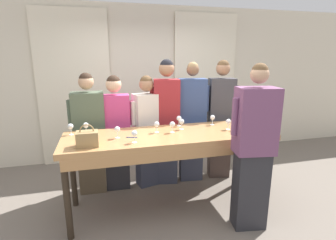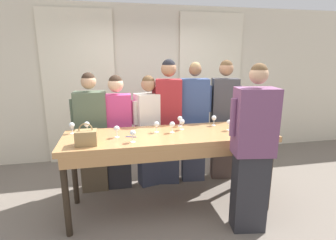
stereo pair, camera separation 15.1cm
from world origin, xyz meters
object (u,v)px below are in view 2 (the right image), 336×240
wine_glass_back_left (255,127)px  wine_glass_back_mid (172,125)px  handbag (86,137)px  host_pouring (253,151)px  potted_plant (243,135)px  wine_glass_center_left (182,122)px  guest_cream_sweater (149,130)px  wine_glass_near_host (214,118)px  guest_striped_shirt (169,120)px  guest_navy_coat (194,122)px  wine_glass_center_mid (72,126)px  wine_glass_by_bottle (157,124)px  wine_glass_front_left (229,123)px  guest_pink_top (118,131)px  guest_beige_cap (224,119)px  wine_glass_front_right (133,133)px  wine_glass_center_right (87,125)px  tasting_bar (170,141)px  guest_olive_jacket (92,133)px  wine_bottle (244,120)px  wine_glass_front_mid (117,129)px  wine_glass_back_right (180,119)px

wine_glass_back_left → wine_glass_back_mid: same height
handbag → host_pouring: host_pouring is taller
potted_plant → wine_glass_center_left: bearing=-139.4°
handbag → guest_cream_sweater: bearing=48.8°
handbag → wine_glass_near_host: bearing=16.3°
guest_striped_shirt → guest_navy_coat: guest_striped_shirt is taller
wine_glass_center_mid → wine_glass_by_bottle: bearing=-9.2°
wine_glass_front_left → guest_pink_top: (-1.38, 0.69, -0.22)m
guest_navy_coat → guest_beige_cap: (0.48, 0.00, 0.02)m
wine_glass_front_right → wine_glass_center_left: size_ratio=1.00×
wine_glass_center_right → wine_glass_back_left: 2.03m
tasting_bar → wine_glass_back_left: bearing=-15.2°
wine_glass_back_mid → guest_olive_jacket: guest_olive_jacket is taller
wine_bottle → potted_plant: wine_bottle is taller
guest_navy_coat → wine_glass_front_mid: bearing=-148.8°
wine_glass_center_left → wine_glass_center_mid: same height
wine_glass_front_mid → wine_glass_by_bottle: size_ratio=1.00×
wine_glass_center_mid → guest_navy_coat: guest_navy_coat is taller
guest_navy_coat → guest_striped_shirt: bearing=180.0°
wine_glass_center_left → guest_cream_sweater: 0.69m
wine_glass_by_bottle → guest_pink_top: (-0.47, 0.59, -0.22)m
potted_plant → guest_cream_sweater: bearing=-156.8°
wine_glass_by_bottle → potted_plant: wine_glass_by_bottle is taller
wine_glass_near_host → wine_glass_center_right: bearing=179.7°
wine_glass_back_mid → potted_plant: (1.77, 1.49, -0.70)m
tasting_bar → guest_olive_jacket: (-0.97, 0.70, -0.04)m
wine_glass_front_mid → guest_pink_top: size_ratio=0.08×
wine_glass_by_bottle → handbag: bearing=-158.9°
handbag → wine_glass_center_left: 1.20m
wine_glass_center_mid → guest_olive_jacket: bearing=65.6°
guest_cream_sweater → guest_navy_coat: (0.69, -0.00, 0.09)m
guest_striped_shirt → guest_beige_cap: bearing=-0.0°
guest_striped_shirt → guest_beige_cap: 0.87m
wine_bottle → wine_glass_near_host: wine_bottle is taller
wine_glass_back_mid → wine_glass_near_host: size_ratio=1.00×
tasting_bar → guest_navy_coat: bearing=53.0°
tasting_bar → wine_glass_center_right: 1.04m
wine_glass_by_bottle → guest_olive_jacket: guest_olive_jacket is taller
wine_glass_front_right → guest_pink_top: guest_pink_top is taller
guest_navy_coat → potted_plant: guest_navy_coat is taller
handbag → wine_glass_back_left: (1.93, -0.06, 0.02)m
wine_glass_near_host → guest_striped_shirt: (-0.54, 0.43, -0.11)m
guest_navy_coat → tasting_bar: bearing=-127.0°
handbag → wine_glass_center_right: (-0.03, 0.48, 0.02)m
wine_bottle → wine_glass_back_left: 0.30m
wine_glass_front_mid → guest_navy_coat: guest_navy_coat is taller
guest_striped_shirt → wine_glass_center_mid: bearing=-161.7°
wine_glass_near_host → guest_navy_coat: (-0.14, 0.43, -0.15)m
wine_glass_back_right → guest_pink_top: size_ratio=0.08×
potted_plant → tasting_bar: bearing=-139.6°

